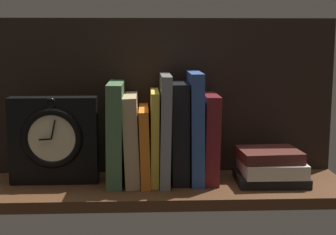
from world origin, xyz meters
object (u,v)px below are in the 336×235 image
object	(u,v)px
book_green_romantic	(116,133)
framed_clock	(54,140)
book_black_skeptic	(179,132)
book_stack_side	(270,167)
book_maroon_dawkins	(210,138)
book_tan_shortstories	(132,139)
book_yellow_seinlanguage	(155,136)
book_gray_chess	(165,128)
book_orange_pandolfini	(145,145)
book_blue_modern	(195,127)

from	to	relation	value
book_green_romantic	framed_clock	world-z (taller)	book_green_romantic
book_black_skeptic	book_stack_side	distance (cm)	22.76
book_maroon_dawkins	book_black_skeptic	bearing A→B (deg)	180.00
book_tan_shortstories	book_yellow_seinlanguage	bearing A→B (deg)	0.00
book_maroon_dawkins	framed_clock	xyz separation A→B (cm)	(-36.32, -0.73, -0.00)
book_green_romantic	book_gray_chess	xyz separation A→B (cm)	(11.41, 0.00, 0.89)
book_green_romantic	book_orange_pandolfini	distance (cm)	7.33
book_black_skeptic	book_blue_modern	world-z (taller)	book_blue_modern
book_yellow_seinlanguage	book_tan_shortstories	bearing A→B (deg)	180.00
book_green_romantic	book_gray_chess	world-z (taller)	book_gray_chess
book_blue_modern	book_yellow_seinlanguage	bearing A→B (deg)	180.00
book_yellow_seinlanguage	book_maroon_dawkins	distance (cm)	13.00
book_maroon_dawkins	framed_clock	world-z (taller)	book_maroon_dawkins
book_gray_chess	book_blue_modern	size ratio (longest dim) A/B	0.98
book_green_romantic	book_yellow_seinlanguage	xyz separation A→B (cm)	(9.01, 0.00, -0.98)
book_blue_modern	book_stack_side	distance (cm)	19.87
book_gray_chess	book_blue_modern	bearing A→B (deg)	0.00
book_blue_modern	book_stack_side	size ratio (longest dim) A/B	1.56
framed_clock	book_tan_shortstories	bearing A→B (deg)	2.31
book_green_romantic	book_yellow_seinlanguage	world-z (taller)	book_green_romantic
book_yellow_seinlanguage	book_maroon_dawkins	xyz separation A→B (cm)	(12.99, 0.00, -0.46)
book_black_skeptic	framed_clock	bearing A→B (deg)	-178.57
book_tan_shortstories	book_maroon_dawkins	world-z (taller)	same
book_maroon_dawkins	book_orange_pandolfini	bearing A→B (deg)	180.00
book_black_skeptic	book_maroon_dawkins	bearing A→B (deg)	0.00
book_yellow_seinlanguage	book_gray_chess	world-z (taller)	book_gray_chess
book_green_romantic	book_stack_side	world-z (taller)	book_green_romantic
book_tan_shortstories	book_blue_modern	size ratio (longest dim) A/B	0.80
framed_clock	book_stack_side	world-z (taller)	framed_clock
book_gray_chess	book_stack_side	bearing A→B (deg)	-5.23
book_orange_pandolfini	book_black_skeptic	world-z (taller)	book_black_skeptic
book_yellow_seinlanguage	book_green_romantic	bearing A→B (deg)	180.00
book_blue_modern	framed_clock	bearing A→B (deg)	-178.73
book_tan_shortstories	book_orange_pandolfini	size ratio (longest dim) A/B	1.17
book_stack_side	book_green_romantic	bearing A→B (deg)	176.42
book_blue_modern	framed_clock	world-z (taller)	book_blue_modern
book_yellow_seinlanguage	book_stack_side	distance (cm)	28.03
book_black_skeptic	book_blue_modern	xyz separation A→B (cm)	(3.72, 0.00, 1.22)
book_green_romantic	book_yellow_seinlanguage	distance (cm)	9.07
book_stack_side	book_gray_chess	bearing A→B (deg)	174.77
book_orange_pandolfini	book_yellow_seinlanguage	distance (cm)	3.02
book_orange_pandolfini	book_yellow_seinlanguage	bearing A→B (deg)	0.00
book_black_skeptic	book_maroon_dawkins	xyz separation A→B (cm)	(7.16, 0.00, -1.39)
book_tan_shortstories	book_blue_modern	xyz separation A→B (cm)	(14.88, 0.00, 2.60)
book_maroon_dawkins	book_stack_side	xyz separation A→B (cm)	(14.06, -2.26, -6.54)
book_tan_shortstories	framed_clock	size ratio (longest dim) A/B	1.01
book_maroon_dawkins	book_yellow_seinlanguage	bearing A→B (deg)	180.00
book_gray_chess	book_blue_modern	xyz separation A→B (cm)	(7.16, 0.00, 0.26)
book_green_romantic	book_blue_modern	bearing A→B (deg)	0.00
book_black_skeptic	framed_clock	distance (cm)	29.21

